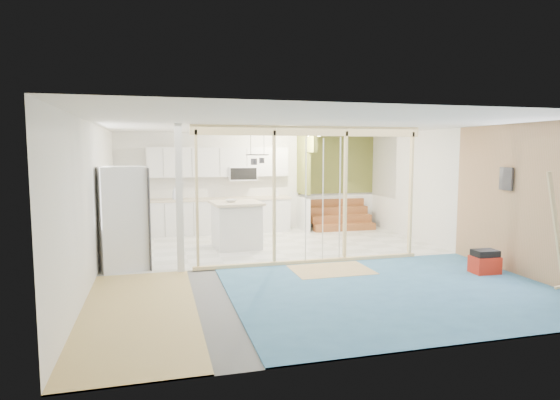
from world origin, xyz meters
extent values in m
cube|color=slate|center=(0.00, 0.00, 0.00)|extent=(7.00, 8.00, 0.01)
cube|color=silver|center=(0.00, 0.00, 2.60)|extent=(7.00, 8.00, 0.01)
cube|color=silver|center=(0.00, 4.00, 1.30)|extent=(7.00, 0.01, 2.60)
cube|color=silver|center=(0.00, -4.00, 1.30)|extent=(7.00, 0.01, 2.60)
cube|color=silver|center=(-3.50, 0.00, 1.30)|extent=(0.01, 8.00, 2.60)
cube|color=silver|center=(3.50, 0.00, 1.30)|extent=(0.01, 8.00, 2.60)
cube|color=silver|center=(0.00, 2.00, 0.01)|extent=(7.00, 4.00, 0.02)
cube|color=teal|center=(1.00, -2.00, 0.01)|extent=(5.00, 4.00, 0.02)
cube|color=#D9BF6F|center=(-2.75, -2.00, 0.01)|extent=(1.50, 4.00, 0.02)
cube|color=tan|center=(0.50, -0.60, 0.02)|extent=(1.40, 1.00, 0.01)
cube|color=beige|center=(0.30, 0.00, 2.50)|extent=(4.40, 0.09, 0.18)
cube|color=beige|center=(0.30, 0.00, 0.05)|extent=(4.40, 0.09, 0.06)
cube|color=silver|center=(-2.10, 0.00, 1.30)|extent=(0.12, 0.14, 2.60)
cube|color=beige|center=(-1.80, 0.00, 1.30)|extent=(0.04, 0.09, 2.40)
cube|color=beige|center=(-0.40, 0.00, 1.30)|extent=(0.05, 0.09, 2.40)
cube|color=beige|center=(1.00, 0.00, 1.30)|extent=(0.04, 0.09, 2.40)
cube|color=beige|center=(2.40, 0.00, 1.30)|extent=(0.04, 0.09, 2.40)
cylinder|color=silver|center=(0.20, -0.03, 1.22)|extent=(0.02, 0.02, 2.35)
cylinder|color=silver|center=(0.90, 0.02, 1.22)|extent=(0.02, 0.02, 2.35)
cylinder|color=silver|center=(0.55, 0.00, 1.22)|extent=(0.02, 0.02, 2.35)
cube|color=silver|center=(-0.90, 3.70, 0.44)|extent=(3.60, 0.60, 0.88)
cube|color=beige|center=(-0.90, 3.70, 0.91)|extent=(3.66, 0.64, 0.05)
cube|color=silver|center=(-3.20, 2.60, 0.44)|extent=(0.60, 1.60, 0.88)
cube|color=beige|center=(-3.20, 2.60, 0.91)|extent=(0.64, 1.64, 0.05)
cube|color=silver|center=(-0.90, 3.82, 1.85)|extent=(3.60, 0.34, 0.75)
cube|color=white|center=(-0.30, 3.78, 1.55)|extent=(0.72, 0.38, 0.36)
cube|color=black|center=(-0.30, 3.59, 1.55)|extent=(0.68, 0.02, 0.30)
cube|color=olive|center=(1.30, 3.55, 1.80)|extent=(0.10, 0.90, 1.60)
cube|color=white|center=(1.30, 3.55, 0.45)|extent=(0.10, 0.90, 0.90)
cube|color=olive|center=(1.30, 2.85, 2.35)|extent=(0.10, 0.50, 0.50)
cube|color=olive|center=(2.40, 3.97, 1.75)|extent=(2.20, 0.04, 1.60)
cube|color=white|center=(2.40, 3.97, 0.45)|extent=(2.20, 0.04, 0.90)
cube|color=#9C572D|center=(2.35, 3.20, 0.10)|extent=(1.70, 0.26, 0.20)
cube|color=#9C572D|center=(2.35, 3.46, 0.30)|extent=(1.70, 0.26, 0.20)
cube|color=#9C572D|center=(2.35, 3.72, 0.50)|extent=(1.70, 0.26, 0.20)
cube|color=#9C572D|center=(2.35, 3.98, 0.70)|extent=(1.70, 0.26, 0.20)
torus|color=black|center=(-0.30, 1.90, 2.05)|extent=(0.52, 0.52, 0.02)
cylinder|color=black|center=(-0.45, 1.90, 2.30)|extent=(0.01, 0.01, 0.50)
cylinder|color=black|center=(-0.15, 1.90, 2.30)|extent=(0.01, 0.01, 0.50)
cylinder|color=#3B3A40|center=(-0.40, 1.80, 1.90)|extent=(0.14, 0.14, 0.14)
cylinder|color=#3B3A40|center=(-0.18, 2.00, 1.92)|extent=(0.12, 0.12, 0.12)
cube|color=tan|center=(3.48, -2.00, 1.30)|extent=(0.02, 4.00, 2.60)
cube|color=#3B3A40|center=(3.43, -1.40, 1.65)|extent=(0.04, 0.30, 0.40)
cylinder|color=#FFEABF|center=(1.40, 3.00, 2.54)|extent=(0.32, 0.32, 0.08)
cube|color=white|center=(-3.09, 0.49, 0.93)|extent=(0.98, 0.95, 1.86)
cube|color=#3B3A40|center=(-2.70, 0.49, 0.93)|extent=(0.21, 0.72, 1.82)
cube|color=silver|center=(-0.80, 1.79, 0.48)|extent=(1.00, 1.00, 0.95)
cube|color=beige|center=(-0.80, 1.79, 1.00)|extent=(1.12, 1.12, 0.06)
imported|color=silver|center=(-0.92, 1.77, 1.06)|extent=(0.30, 0.30, 0.06)
imported|color=silver|center=(-2.05, 3.61, 1.09)|extent=(0.14, 0.14, 0.31)
imported|color=silver|center=(0.62, 3.74, 1.03)|extent=(0.11, 0.11, 0.19)
cube|color=red|center=(3.00, -1.49, 0.16)|extent=(0.46, 0.36, 0.31)
cube|color=black|center=(3.00, -1.49, 0.37)|extent=(0.42, 0.31, 0.11)
cube|color=tan|center=(2.88, -3.08, 0.93)|extent=(0.44, 0.10, 1.84)
camera|label=1|loc=(-2.49, -8.26, 2.13)|focal=30.00mm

